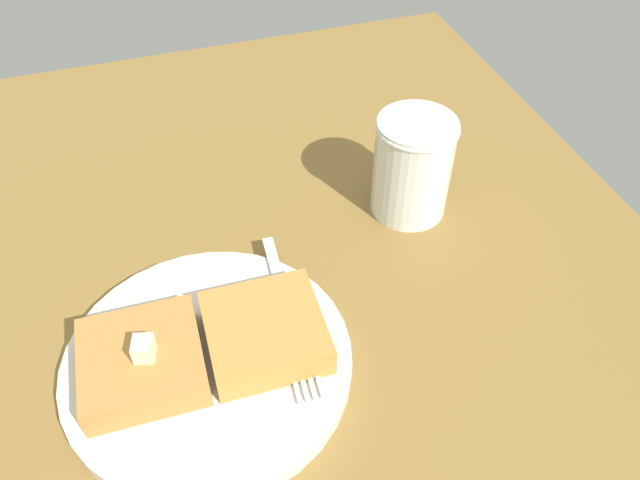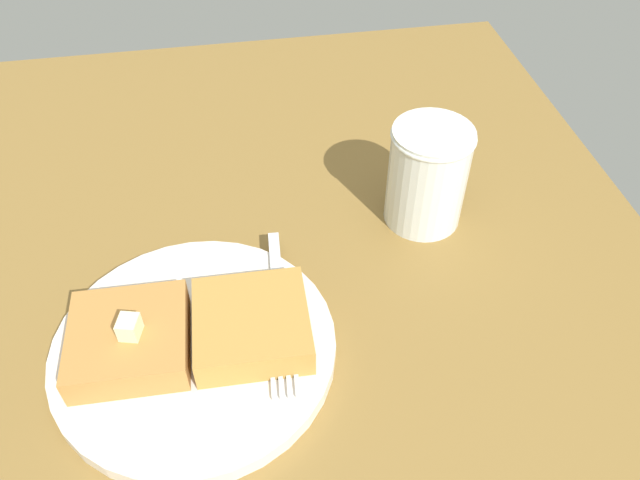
{
  "view_description": "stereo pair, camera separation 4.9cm",
  "coord_description": "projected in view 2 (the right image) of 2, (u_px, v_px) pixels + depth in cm",
  "views": [
    {
      "loc": [
        8.04,
        -25.39,
        42.48
      ],
      "look_at": [
        18.7,
        7.45,
        7.41
      ],
      "focal_mm": 35.0,
      "sensor_mm": 36.0,
      "label": 1
    },
    {
      "loc": [
        12.81,
        -26.57,
        42.48
      ],
      "look_at": [
        18.7,
        7.45,
        7.41
      ],
      "focal_mm": 35.0,
      "sensor_mm": 36.0,
      "label": 2
    }
  ],
  "objects": [
    {
      "name": "table_surface",
      "position": [
        88.0,
        398.0,
        0.46
      ],
      "size": [
        98.37,
        98.37,
        2.91
      ],
      "primitive_type": "cube",
      "color": "olive",
      "rests_on": "ground"
    },
    {
      "name": "plate",
      "position": [
        195.0,
        347.0,
        0.47
      ],
      "size": [
        21.11,
        21.11,
        1.35
      ],
      "color": "silver",
      "rests_on": "table_surface"
    },
    {
      "name": "toast_slice_left",
      "position": [
        129.0,
        340.0,
        0.45
      ],
      "size": [
        8.52,
        8.33,
        2.55
      ],
      "primitive_type": "cube",
      "rotation": [
        0.0,
        0.0,
        -0.02
      ],
      "color": "#AF7839",
      "rests_on": "plate"
    },
    {
      "name": "toast_slice_middle",
      "position": [
        252.0,
        325.0,
        0.46
      ],
      "size": [
        8.52,
        8.33,
        2.55
      ],
      "primitive_type": "cube",
      "rotation": [
        0.0,
        0.0,
        -0.02
      ],
      "color": "#B18039",
      "rests_on": "plate"
    },
    {
      "name": "butter_pat_primary",
      "position": [
        129.0,
        327.0,
        0.43
      ],
      "size": [
        1.74,
        1.84,
        1.54
      ],
      "primitive_type": "cube",
      "rotation": [
        0.0,
        0.0,
        1.31
      ],
      "color": "#F0E8B6",
      "rests_on": "toast_slice_left"
    },
    {
      "name": "fork",
      "position": [
        280.0,
        317.0,
        0.48
      ],
      "size": [
        2.46,
        16.06,
        0.36
      ],
      "color": "silver",
      "rests_on": "plate"
    },
    {
      "name": "syrup_jar",
      "position": [
        427.0,
        180.0,
        0.55
      ],
      "size": [
        7.16,
        7.16,
        9.52
      ],
      "color": "#461C0C",
      "rests_on": "table_surface"
    }
  ]
}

